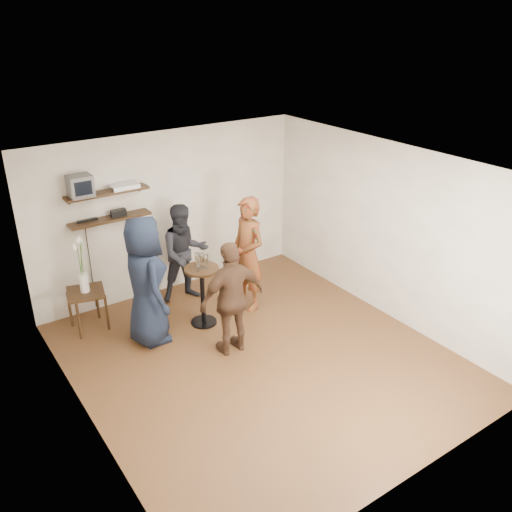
{
  "coord_description": "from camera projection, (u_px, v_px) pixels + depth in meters",
  "views": [
    {
      "loc": [
        -3.43,
        -4.9,
        4.25
      ],
      "look_at": [
        0.22,
        0.4,
        1.29
      ],
      "focal_mm": 38.0,
      "sensor_mm": 36.0,
      "label": 1
    }
  ],
  "objects": [
    {
      "name": "wine_glass_fr",
      "position": [
        206.0,
        259.0,
        7.58
      ],
      "size": [
        0.07,
        0.07,
        0.2
      ],
      "color": "silver",
      "rests_on": "drinks_table"
    },
    {
      "name": "wine_glass_bl",
      "position": [
        197.0,
        258.0,
        7.61
      ],
      "size": [
        0.07,
        0.07,
        0.21
      ],
      "color": "silver",
      "rests_on": "drinks_table"
    },
    {
      "name": "crt_monitor",
      "position": [
        80.0,
        186.0,
        7.44
      ],
      "size": [
        0.32,
        0.3,
        0.3
      ],
      "primitive_type": "cube",
      "color": "#59595B",
      "rests_on": "shelf_upper"
    },
    {
      "name": "wine_glass_br",
      "position": [
        202.0,
        258.0,
        7.61
      ],
      "size": [
        0.07,
        0.07,
        0.21
      ],
      "color": "silver",
      "rests_on": "drinks_table"
    },
    {
      "name": "shelf_lower",
      "position": [
        110.0,
        219.0,
        7.87
      ],
      "size": [
        1.2,
        0.25,
        0.04
      ],
      "primitive_type": "cube",
      "color": "black",
      "rests_on": "room"
    },
    {
      "name": "person_plaid",
      "position": [
        248.0,
        254.0,
        8.12
      ],
      "size": [
        0.47,
        0.67,
        1.77
      ],
      "primitive_type": "imported",
      "rotation": [
        0.0,
        0.0,
        -1.5
      ],
      "color": "red",
      "rests_on": "room"
    },
    {
      "name": "radio",
      "position": [
        119.0,
        213.0,
        7.91
      ],
      "size": [
        0.22,
        0.1,
        0.1
      ],
      "primitive_type": "cube",
      "color": "black",
      "rests_on": "shelf_lower"
    },
    {
      "name": "room",
      "position": [
        260.0,
        270.0,
        6.67
      ],
      "size": [
        4.58,
        5.08,
        2.68
      ],
      "color": "#462816",
      "rests_on": "ground"
    },
    {
      "name": "dvd_deck",
      "position": [
        124.0,
        186.0,
        7.82
      ],
      "size": [
        0.4,
        0.24,
        0.06
      ],
      "primitive_type": "cube",
      "color": "silver",
      "rests_on": "shelf_upper"
    },
    {
      "name": "person_brown",
      "position": [
        232.0,
        299.0,
        7.06
      ],
      "size": [
        0.94,
        0.4,
        1.59
      ],
      "primitive_type": "imported",
      "rotation": [
        0.0,
        0.0,
        3.13
      ],
      "color": "#482E1E",
      "rests_on": "room"
    },
    {
      "name": "power_strip",
      "position": [
        87.0,
        220.0,
        7.73
      ],
      "size": [
        0.3,
        0.05,
        0.03
      ],
      "primitive_type": "cube",
      "color": "black",
      "rests_on": "shelf_lower"
    },
    {
      "name": "drinks_table",
      "position": [
        202.0,
        288.0,
        7.77
      ],
      "size": [
        0.49,
        0.49,
        0.9
      ],
      "color": "black",
      "rests_on": "room"
    },
    {
      "name": "person_navy",
      "position": [
        146.0,
        281.0,
        7.25
      ],
      "size": [
        0.63,
        0.93,
        1.83
      ],
      "primitive_type": "imported",
      "rotation": [
        0.0,
        0.0,
        1.51
      ],
      "color": "black",
      "rests_on": "room"
    },
    {
      "name": "wine_glass_fl",
      "position": [
        198.0,
        262.0,
        7.51
      ],
      "size": [
        0.07,
        0.07,
        0.2
      ],
      "color": "silver",
      "rests_on": "drinks_table"
    },
    {
      "name": "side_table",
      "position": [
        86.0,
        297.0,
        7.68
      ],
      "size": [
        0.61,
        0.61,
        0.6
      ],
      "rotation": [
        0.0,
        0.0,
        -0.25
      ],
      "color": "black",
      "rests_on": "room"
    },
    {
      "name": "vase_lilies",
      "position": [
        83.0,
        274.0,
        7.52
      ],
      "size": [
        0.19,
        0.19,
        0.89
      ],
      "rotation": [
        0.0,
        0.0,
        -0.25
      ],
      "color": "white",
      "rests_on": "side_table"
    },
    {
      "name": "person_dark",
      "position": [
        185.0,
        253.0,
        8.37
      ],
      "size": [
        0.86,
        0.73,
        1.57
      ],
      "primitive_type": "imported",
      "rotation": [
        0.0,
        0.0,
        -0.18
      ],
      "color": "black",
      "rests_on": "room"
    },
    {
      "name": "shelf_upper",
      "position": [
        107.0,
        193.0,
        7.7
      ],
      "size": [
        1.2,
        0.25,
        0.04
      ],
      "primitive_type": "cube",
      "color": "black",
      "rests_on": "room"
    }
  ]
}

